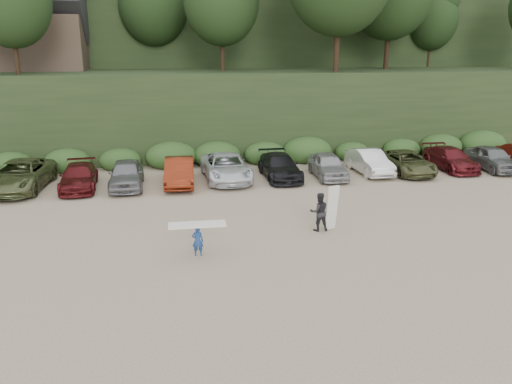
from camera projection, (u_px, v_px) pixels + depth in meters
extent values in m
plane|color=tan|center=(231.00, 245.00, 20.06)|extent=(120.00, 120.00, 0.00)
cube|color=black|center=(193.00, 108.00, 40.01)|extent=(80.00, 14.00, 6.00)
cube|color=black|center=(181.00, 45.00, 55.63)|extent=(90.00, 30.00, 16.00)
ellipsoid|color=black|center=(189.00, 2.00, 37.80)|extent=(66.00, 12.00, 10.00)
cube|color=#2B491E|center=(193.00, 157.00, 33.49)|extent=(46.20, 2.00, 1.20)
cube|color=brown|center=(32.00, 44.00, 38.38)|extent=(8.00, 6.00, 4.00)
imported|color=#555F37|center=(20.00, 176.00, 27.74)|extent=(3.19, 6.11, 1.64)
imported|color=#501214|center=(79.00, 177.00, 27.98)|extent=(2.15, 4.79, 1.36)
imported|color=slate|center=(126.00, 174.00, 28.24)|extent=(1.85, 4.59, 1.56)
imported|color=maroon|center=(179.00, 172.00, 28.81)|extent=(1.90, 4.77, 1.54)
imported|color=silver|center=(226.00, 167.00, 29.86)|extent=(2.78, 5.70, 1.56)
imported|color=black|center=(280.00, 167.00, 30.28)|extent=(2.04, 4.99, 1.44)
imported|color=#9E9DA2|center=(328.00, 165.00, 30.47)|extent=(1.99, 4.49, 1.50)
imported|color=silver|center=(369.00, 162.00, 31.48)|extent=(1.69, 4.59, 1.50)
imported|color=#4F5330|center=(407.00, 162.00, 31.58)|extent=(2.40, 5.03, 1.38)
imported|color=#5D151A|center=(450.00, 159.00, 32.52)|extent=(2.01, 4.89, 1.41)
imported|color=slate|center=(492.00, 158.00, 32.39)|extent=(2.10, 4.66, 1.55)
imported|color=navy|center=(198.00, 241.00, 18.92)|extent=(0.47, 0.35, 1.18)
cube|color=white|center=(197.00, 225.00, 18.74)|extent=(2.17, 0.67, 0.09)
imported|color=black|center=(319.00, 212.00, 21.48)|extent=(0.84, 0.67, 1.70)
cube|color=silver|center=(332.00, 208.00, 21.52)|extent=(0.62, 0.45, 2.00)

